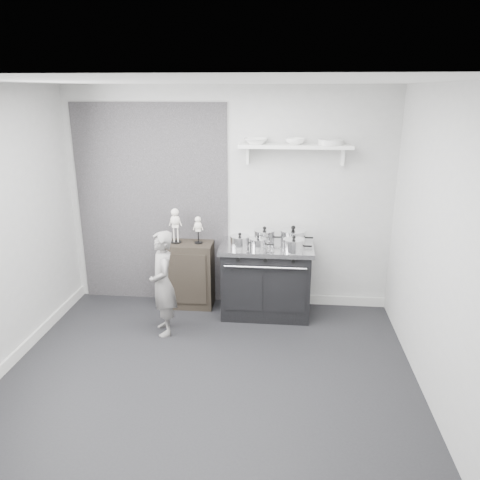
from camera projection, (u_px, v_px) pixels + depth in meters
name	position (u px, v px, depth m)	size (l,w,h in m)	color
ground	(206.00, 380.00, 4.45)	(4.00, 4.00, 0.00)	black
room_shell	(195.00, 209.00, 4.10)	(4.02, 3.62, 2.71)	#B0B0AE
wall_shelf	(295.00, 147.00, 5.36)	(1.30, 0.26, 0.24)	white
stove	(266.00, 279.00, 5.67)	(1.10, 0.69, 0.88)	black
side_cabinet	(188.00, 274.00, 5.89)	(0.64, 0.37, 0.84)	black
child	(163.00, 283.00, 5.16)	(0.44, 0.29, 1.19)	slate
pot_front_left	(240.00, 242.00, 5.42)	(0.31, 0.23, 0.18)	silver
pot_back_left	(264.00, 236.00, 5.61)	(0.34, 0.25, 0.20)	silver
pot_back_right	(293.00, 236.00, 5.58)	(0.40, 0.31, 0.22)	silver
pot_front_right	(294.00, 245.00, 5.30)	(0.33, 0.24, 0.19)	silver
pot_front_center	(258.00, 243.00, 5.40)	(0.28, 0.20, 0.15)	silver
skeleton_full	(175.00, 223.00, 5.70)	(0.14, 0.09, 0.50)	silver
skeleton_torso	(198.00, 228.00, 5.69)	(0.11, 0.07, 0.39)	silver
bowl_large	(256.00, 141.00, 5.37)	(0.28, 0.28, 0.07)	white
bowl_small	(295.00, 141.00, 5.33)	(0.22, 0.22, 0.07)	white
plate_stack	(331.00, 142.00, 5.29)	(0.28, 0.28, 0.06)	silver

